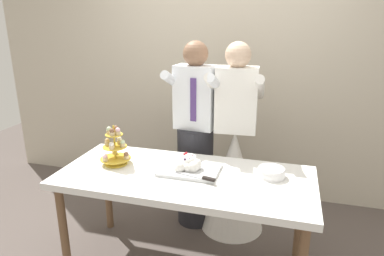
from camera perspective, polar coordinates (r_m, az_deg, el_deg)
name	(u,v)px	position (r m, az deg, el deg)	size (l,w,h in m)	color
rear_wall	(225,57)	(3.61, 5.37, 11.48)	(5.20, 0.10, 2.90)	beige
dessert_table	(185,184)	(2.51, -1.16, -9.15)	(1.80, 0.80, 0.78)	white
cupcake_stand	(115,148)	(2.66, -12.51, -3.27)	(0.23, 0.23, 0.31)	gold
main_cake_tray	(189,166)	(2.51, -0.47, -6.27)	(0.43, 0.33, 0.13)	silver
plate_stack	(272,173)	(2.49, 12.93, -7.15)	(0.19, 0.19, 0.07)	white
person_groom	(195,146)	(3.08, 0.56, -3.01)	(0.50, 0.53, 1.66)	#232328
person_bride	(234,168)	(3.07, 6.86, -6.49)	(0.56, 0.56, 1.66)	white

